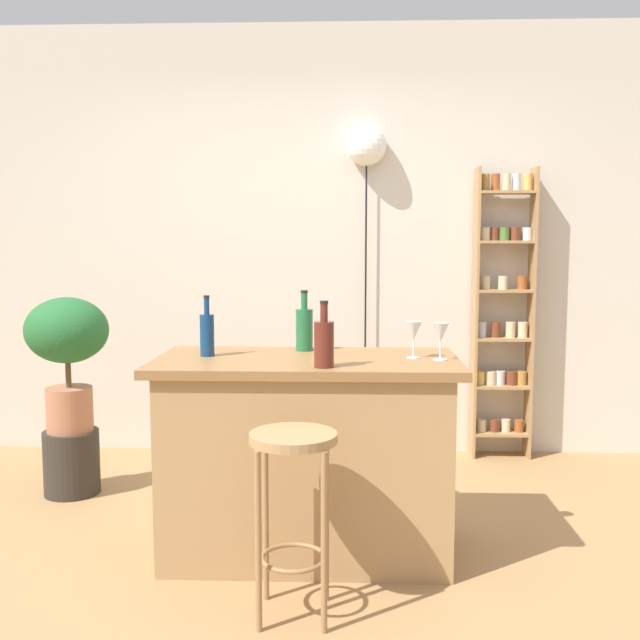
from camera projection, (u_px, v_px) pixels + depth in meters
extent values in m
plane|color=#A37A4C|center=(303.00, 581.00, 2.98)|extent=(12.00, 12.00, 0.00)
cube|color=beige|center=(320.00, 242.00, 4.77)|extent=(6.40, 0.10, 2.80)
cube|color=#A87F51|center=(307.00, 460.00, 3.23)|extent=(1.24, 0.63, 0.85)
cube|color=olive|center=(307.00, 362.00, 3.19)|extent=(1.35, 0.69, 0.04)
cylinder|color=#997047|center=(258.00, 542.00, 2.56)|extent=(0.02, 0.02, 0.67)
cylinder|color=#997047|center=(324.00, 543.00, 2.55)|extent=(0.02, 0.02, 0.67)
cylinder|color=#997047|center=(266.00, 517.00, 2.79)|extent=(0.02, 0.02, 0.67)
cylinder|color=#997047|center=(326.00, 518.00, 2.78)|extent=(0.02, 0.02, 0.67)
torus|color=#997047|center=(294.00, 558.00, 2.68)|extent=(0.25, 0.25, 0.02)
cylinder|color=#A87F51|center=(293.00, 438.00, 2.63)|extent=(0.33, 0.33, 0.03)
cube|color=#A87F51|center=(475.00, 315.00, 4.63)|extent=(0.02, 0.16, 1.87)
cube|color=#A87F51|center=(531.00, 315.00, 4.62)|extent=(0.02, 0.16, 1.87)
cube|color=#A87F51|center=(499.00, 433.00, 4.71)|extent=(0.34, 0.16, 0.02)
cylinder|color=beige|center=(481.00, 425.00, 4.70)|extent=(0.06, 0.06, 0.08)
cylinder|color=brown|center=(494.00, 426.00, 4.70)|extent=(0.06, 0.06, 0.08)
cylinder|color=beige|center=(506.00, 425.00, 4.70)|extent=(0.06, 0.06, 0.08)
cylinder|color=#994C23|center=(519.00, 426.00, 4.69)|extent=(0.06, 0.06, 0.08)
cube|color=#A87F51|center=(501.00, 386.00, 4.67)|extent=(0.34, 0.16, 0.02)
cylinder|color=gold|center=(479.00, 378.00, 4.67)|extent=(0.07, 0.07, 0.09)
cylinder|color=beige|center=(491.00, 378.00, 4.67)|extent=(0.07, 0.07, 0.09)
cylinder|color=silver|center=(499.00, 378.00, 4.68)|extent=(0.07, 0.07, 0.09)
cylinder|color=brown|center=(512.00, 378.00, 4.66)|extent=(0.07, 0.07, 0.09)
cylinder|color=#AD7A38|center=(521.00, 378.00, 4.67)|extent=(0.07, 0.07, 0.09)
cube|color=#A87F51|center=(502.00, 339.00, 4.64)|extent=(0.34, 0.16, 0.02)
cylinder|color=silver|center=(482.00, 329.00, 4.64)|extent=(0.06, 0.06, 0.10)
cylinder|color=brown|center=(496.00, 330.00, 4.64)|extent=(0.06, 0.06, 0.10)
cylinder|color=beige|center=(510.00, 330.00, 4.63)|extent=(0.06, 0.06, 0.10)
cylinder|color=beige|center=(523.00, 330.00, 4.62)|extent=(0.06, 0.06, 0.10)
cube|color=#A87F51|center=(503.00, 291.00, 4.61)|extent=(0.34, 0.16, 0.02)
cylinder|color=beige|center=(486.00, 283.00, 4.61)|extent=(0.06, 0.06, 0.09)
cylinder|color=beige|center=(503.00, 283.00, 4.59)|extent=(0.06, 0.06, 0.09)
cylinder|color=#994C23|center=(522.00, 283.00, 4.60)|extent=(0.06, 0.06, 0.09)
cube|color=#A87F51|center=(505.00, 242.00, 4.57)|extent=(0.34, 0.16, 0.02)
cylinder|color=beige|center=(485.00, 234.00, 4.57)|extent=(0.06, 0.06, 0.08)
cylinder|color=brown|center=(494.00, 234.00, 4.58)|extent=(0.06, 0.06, 0.08)
cylinder|color=#4C7033|center=(504.00, 234.00, 4.56)|extent=(0.06, 0.06, 0.08)
cylinder|color=brown|center=(515.00, 234.00, 4.56)|extent=(0.06, 0.06, 0.08)
cylinder|color=silver|center=(527.00, 234.00, 4.57)|extent=(0.06, 0.06, 0.08)
cube|color=#A87F51|center=(506.00, 192.00, 4.54)|extent=(0.34, 0.16, 0.02)
cylinder|color=#AD7A38|center=(486.00, 183.00, 4.55)|extent=(0.05, 0.05, 0.11)
cylinder|color=#994C23|center=(496.00, 182.00, 4.54)|extent=(0.05, 0.05, 0.11)
cylinder|color=beige|center=(506.00, 182.00, 4.53)|extent=(0.05, 0.05, 0.11)
cylinder|color=silver|center=(516.00, 182.00, 4.54)|extent=(0.05, 0.05, 0.11)
cylinder|color=gold|center=(528.00, 182.00, 4.52)|extent=(0.05, 0.05, 0.11)
cylinder|color=#2D2823|center=(72.00, 462.00, 4.01)|extent=(0.30, 0.30, 0.36)
cylinder|color=#A86B4C|center=(70.00, 409.00, 3.97)|extent=(0.25, 0.25, 0.25)
cylinder|color=brown|center=(68.00, 373.00, 3.95)|extent=(0.03, 0.03, 0.16)
ellipsoid|color=#23602D|center=(67.00, 330.00, 3.93)|extent=(0.45, 0.41, 0.36)
cylinder|color=#236638|center=(304.00, 330.00, 3.39)|extent=(0.08, 0.08, 0.20)
cylinder|color=#236638|center=(304.00, 301.00, 3.38)|extent=(0.03, 0.03, 0.08)
cylinder|color=black|center=(304.00, 292.00, 3.37)|extent=(0.03, 0.03, 0.01)
cylinder|color=navy|center=(207.00, 335.00, 3.23)|extent=(0.06, 0.06, 0.19)
cylinder|color=navy|center=(207.00, 306.00, 3.21)|extent=(0.02, 0.02, 0.07)
cylinder|color=black|center=(206.00, 297.00, 3.21)|extent=(0.03, 0.03, 0.01)
cylinder|color=#5B2319|center=(324.00, 344.00, 2.94)|extent=(0.08, 0.08, 0.19)
cylinder|color=#5B2319|center=(324.00, 313.00, 2.92)|extent=(0.03, 0.03, 0.07)
cylinder|color=black|center=(324.00, 302.00, 2.92)|extent=(0.03, 0.03, 0.01)
cylinder|color=silver|center=(440.00, 360.00, 3.13)|extent=(0.06, 0.06, 0.00)
cylinder|color=silver|center=(440.00, 351.00, 3.12)|extent=(0.01, 0.01, 0.07)
cone|color=silver|center=(441.00, 332.00, 3.11)|extent=(0.07, 0.07, 0.08)
cylinder|color=silver|center=(413.00, 358.00, 3.18)|extent=(0.06, 0.06, 0.00)
cylinder|color=silver|center=(413.00, 349.00, 3.18)|extent=(0.01, 0.01, 0.07)
cone|color=silver|center=(414.00, 331.00, 3.17)|extent=(0.07, 0.07, 0.08)
cylinder|color=black|center=(365.00, 303.00, 4.69)|extent=(0.01, 0.01, 2.01)
sphere|color=white|center=(367.00, 146.00, 4.58)|extent=(0.26, 0.26, 0.26)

